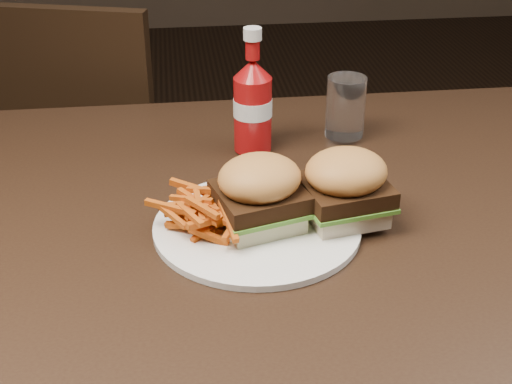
{
  "coord_description": "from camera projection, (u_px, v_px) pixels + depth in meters",
  "views": [
    {
      "loc": [
        -0.2,
        -0.81,
        1.23
      ],
      "look_at": [
        -0.11,
        -0.04,
        0.8
      ],
      "focal_mm": 50.0,
      "sensor_mm": 36.0,
      "label": 1
    }
  ],
  "objects": [
    {
      "name": "fries_pile",
      "position": [
        207.0,
        211.0,
        0.89
      ],
      "size": [
        0.11,
        0.11,
        0.04
      ],
      "primitive_type": null,
      "rotation": [
        0.0,
        0.0,
        0.09
      ],
      "color": "#B7331A",
      "rests_on": "plate"
    },
    {
      "name": "tumbler",
      "position": [
        346.0,
        107.0,
        1.12
      ],
      "size": [
        0.08,
        0.08,
        0.1
      ],
      "primitive_type": "cylinder",
      "rotation": [
        0.0,
        0.0,
        -0.32
      ],
      "color": "white",
      "rests_on": "dining_table"
    },
    {
      "name": "sandwich_half_b",
      "position": [
        344.0,
        209.0,
        0.91
      ],
      "size": [
        0.11,
        0.1,
        0.02
      ],
      "primitive_type": "cube",
      "rotation": [
        0.0,
        0.0,
        0.19
      ],
      "color": "beige",
      "rests_on": "plate"
    },
    {
      "name": "sandwich_half_a",
      "position": [
        259.0,
        216.0,
        0.9
      ],
      "size": [
        0.11,
        0.11,
        0.02
      ],
      "primitive_type": "cube",
      "rotation": [
        0.0,
        0.0,
        0.28
      ],
      "color": "beige",
      "rests_on": "plate"
    },
    {
      "name": "plate",
      "position": [
        257.0,
        227.0,
        0.9
      ],
      "size": [
        0.26,
        0.26,
        0.01
      ],
      "primitive_type": "cylinder",
      "color": "white",
      "rests_on": "dining_table"
    },
    {
      "name": "dining_table",
      "position": [
        332.0,
        220.0,
        0.97
      ],
      "size": [
        1.2,
        0.8,
        0.04
      ],
      "primitive_type": "cube",
      "color": "black",
      "rests_on": "ground"
    },
    {
      "name": "ketchup_bottle",
      "position": [
        253.0,
        114.0,
        1.08
      ],
      "size": [
        0.07,
        0.07,
        0.12
      ],
      "primitive_type": "cylinder",
      "rotation": [
        0.0,
        0.0,
        0.32
      ],
      "color": "#9C0D0F",
      "rests_on": "dining_table"
    },
    {
      "name": "chair_far",
      "position": [
        100.0,
        181.0,
        1.7
      ],
      "size": [
        0.54,
        0.54,
        0.04
      ],
      "primitive_type": "cube",
      "rotation": [
        0.0,
        0.0,
        2.86
      ],
      "color": "black",
      "rests_on": "ground"
    }
  ]
}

